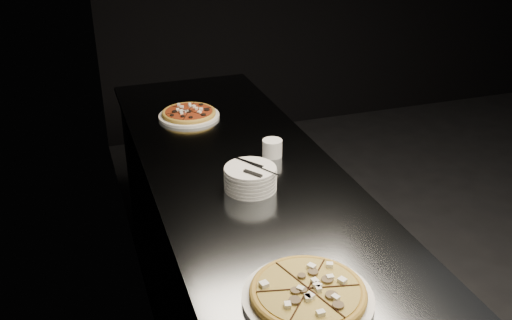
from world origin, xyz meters
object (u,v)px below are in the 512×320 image
object	(u,v)px
counter	(249,273)
ramekin	(272,148)
plate_stack	(250,178)
cutlery	(254,168)
pizza_mushroom	(308,294)
pizza_tomato	(189,114)

from	to	relation	value
counter	ramekin	world-z (taller)	ramekin
counter	plate_stack	distance (m)	0.51
cutlery	ramekin	bearing A→B (deg)	21.47
counter	ramekin	size ratio (longest dim) A/B	30.05
pizza_mushroom	pizza_tomato	distance (m)	1.39
pizza_mushroom	ramekin	xyz separation A→B (m)	(0.22, 0.87, 0.02)
pizza_mushroom	plate_stack	world-z (taller)	plate_stack
plate_stack	cutlery	size ratio (longest dim) A/B	0.98
pizza_tomato	ramekin	world-z (taller)	ramekin
pizza_tomato	plate_stack	size ratio (longest dim) A/B	1.52
pizza_tomato	pizza_mushroom	bearing A→B (deg)	-89.73
cutlery	ramekin	world-z (taller)	cutlery
plate_stack	ramekin	xyz separation A→B (m)	(0.17, 0.23, -0.00)
counter	pizza_tomato	size ratio (longest dim) A/B	8.46
counter	plate_stack	world-z (taller)	plate_stack
ramekin	plate_stack	bearing A→B (deg)	-126.57
counter	cutlery	distance (m)	0.56
counter	plate_stack	size ratio (longest dim) A/B	12.85
counter	ramekin	distance (m)	0.54
counter	ramekin	xyz separation A→B (m)	(0.15, 0.13, 0.50)
plate_stack	cutlery	xyz separation A→B (m)	(0.01, -0.01, 0.05)
counter	pizza_tomato	world-z (taller)	pizza_tomato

